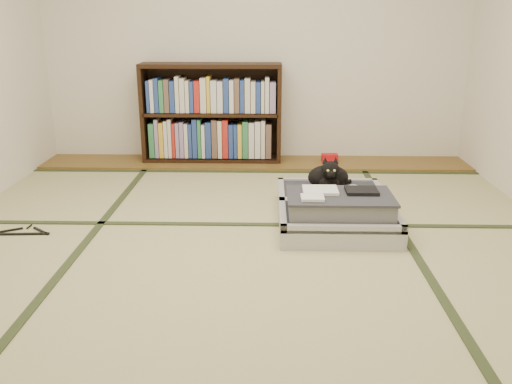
{
  "coord_description": "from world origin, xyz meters",
  "views": [
    {
      "loc": [
        0.13,
        -2.99,
        1.33
      ],
      "look_at": [
        0.05,
        0.35,
        0.25
      ],
      "focal_mm": 38.0,
      "sensor_mm": 36.0,
      "label": 1
    }
  ],
  "objects": [
    {
      "name": "hanger",
      "position": [
        -1.46,
        0.22,
        0.01
      ],
      "size": [
        0.37,
        0.18,
        0.01
      ],
      "color": "black",
      "rests_on": "floor"
    },
    {
      "name": "red_item",
      "position": [
        0.71,
        2.03,
        0.06
      ],
      "size": [
        0.16,
        0.1,
        0.07
      ],
      "primitive_type": "cube",
      "rotation": [
        0.0,
        0.0,
        0.06
      ],
      "color": "red",
      "rests_on": "wood_strip"
    },
    {
      "name": "cat",
      "position": [
        0.56,
        0.73,
        0.25
      ],
      "size": [
        0.33,
        0.34,
        0.27
      ],
      "color": "black",
      "rests_on": "suitcase"
    },
    {
      "name": "cable_coil",
      "position": [
        0.74,
        0.76,
        0.16
      ],
      "size": [
        0.1,
        0.1,
        0.03
      ],
      "color": "white",
      "rests_on": "suitcase"
    },
    {
      "name": "bookcase",
      "position": [
        -0.41,
        2.07,
        0.45
      ],
      "size": [
        1.3,
        0.3,
        0.92
      ],
      "color": "black",
      "rests_on": "wood_strip"
    },
    {
      "name": "suitcase",
      "position": [
        0.58,
        0.44,
        0.1
      ],
      "size": [
        0.75,
        1.0,
        0.3
      ],
      "color": "#B0B1B6",
      "rests_on": "floor"
    },
    {
      "name": "wood_strip",
      "position": [
        0.0,
        2.0,
        0.01
      ],
      "size": [
        4.0,
        0.5,
        0.02
      ],
      "primitive_type": "cube",
      "color": "brown",
      "rests_on": "ground"
    },
    {
      "name": "tatami_borders",
      "position": [
        0.0,
        0.49,
        0.0
      ],
      "size": [
        4.0,
        4.5,
        0.01
      ],
      "color": "#2D381E",
      "rests_on": "ground"
    },
    {
      "name": "floor",
      "position": [
        0.0,
        0.0,
        0.0
      ],
      "size": [
        4.5,
        4.5,
        0.0
      ],
      "primitive_type": "plane",
      "color": "#C4C382",
      "rests_on": "ground"
    }
  ]
}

